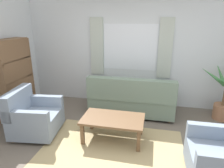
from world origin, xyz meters
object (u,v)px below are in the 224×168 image
object	(u,v)px
armchair_left	(33,116)
potted_plant	(224,96)
couch	(132,99)
bookshelf	(17,77)
coffee_table	(113,121)

from	to	relation	value
armchair_left	potted_plant	bearing A→B (deg)	-76.15
couch	potted_plant	xyz separation A→B (m)	(1.97, 0.19, 0.16)
potted_plant	bookshelf	distance (m)	4.54
potted_plant	bookshelf	bearing A→B (deg)	-170.67
coffee_table	bookshelf	xyz separation A→B (m)	(-2.30, 0.57, 0.51)
armchair_left	potted_plant	world-z (taller)	potted_plant
couch	coffee_table	xyz separation A→B (m)	(-0.20, -1.11, 0.01)
couch	coffee_table	world-z (taller)	couch
bookshelf	armchair_left	bearing A→B (deg)	48.75
potted_plant	armchair_left	bearing A→B (deg)	-159.11
armchair_left	bookshelf	size ratio (longest dim) A/B	0.54
couch	armchair_left	distance (m)	2.11
couch	potted_plant	size ratio (longest dim) A/B	1.58
bookshelf	couch	bearing A→B (deg)	102.28
couch	bookshelf	distance (m)	2.61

